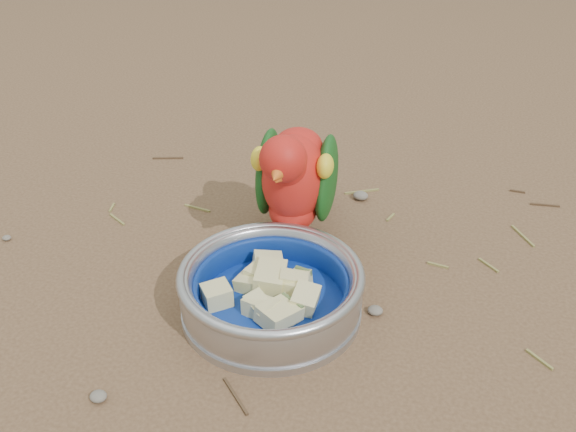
% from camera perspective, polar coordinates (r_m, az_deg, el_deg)
% --- Properties ---
extents(ground, '(60.00, 60.00, 0.00)m').
position_cam_1_polar(ground, '(0.79, -9.85, -8.25)').
color(ground, brown).
extents(food_bowl, '(0.21, 0.21, 0.02)m').
position_cam_1_polar(food_bowl, '(0.77, -1.48, -8.07)').
color(food_bowl, '#B2B2BA').
rests_on(food_bowl, ground).
extents(bowl_wall, '(0.21, 0.21, 0.04)m').
position_cam_1_polar(bowl_wall, '(0.76, -1.51, -6.32)').
color(bowl_wall, '#B2B2BA').
rests_on(bowl_wall, food_bowl).
extents(fruit_wedges, '(0.13, 0.13, 0.03)m').
position_cam_1_polar(fruit_wedges, '(0.76, -1.50, -6.73)').
color(fruit_wedges, beige).
rests_on(fruit_wedges, food_bowl).
extents(lory_parrot, '(0.12, 0.23, 0.18)m').
position_cam_1_polar(lory_parrot, '(0.84, 0.55, 2.51)').
color(lory_parrot, red).
rests_on(lory_parrot, ground).
extents(ground_debris, '(0.90, 0.80, 0.01)m').
position_cam_1_polar(ground_debris, '(0.83, -11.27, -6.12)').
color(ground_debris, olive).
rests_on(ground_debris, ground).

